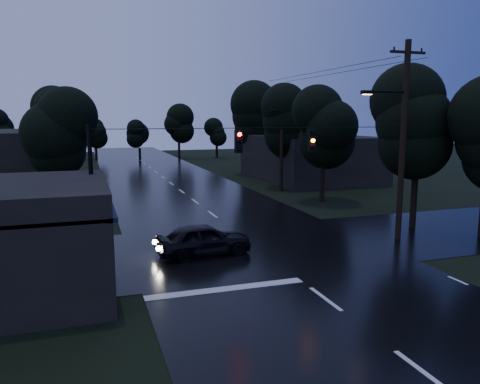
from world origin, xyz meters
TOP-DOWN VIEW (x-y plane):
  - ground at (0.00, 0.00)m, footprint 160.00×160.00m
  - main_road at (0.00, 30.00)m, footprint 12.00×120.00m
  - cross_street at (0.00, 12.00)m, footprint 60.00×9.00m
  - building_far_right at (14.00, 34.00)m, footprint 10.00×14.00m
  - building_far_left at (-14.00, 40.00)m, footprint 10.00×16.00m
  - utility_pole_main at (7.41, 11.00)m, footprint 3.50×0.30m
  - utility_pole_far at (8.30, 28.00)m, footprint 2.00×0.30m
  - anchor_pole_left at (-7.50, 11.00)m, footprint 0.18×0.18m
  - span_signals at (0.56, 10.99)m, footprint 15.00×0.37m
  - tree_corner_near at (10.00, 13.00)m, footprint 4.48×4.48m
  - tree_left_a at (-9.00, 22.00)m, footprint 3.92×3.92m
  - tree_left_b at (-9.60, 30.00)m, footprint 4.20×4.20m
  - tree_left_c at (-10.20, 40.00)m, footprint 4.48×4.48m
  - tree_right_a at (9.00, 22.00)m, footprint 4.20×4.20m
  - tree_right_b at (9.60, 30.00)m, footprint 4.48×4.48m
  - tree_right_c at (10.20, 40.00)m, footprint 4.76×4.76m
  - car at (-2.71, 11.51)m, footprint 4.48×2.11m

SIDE VIEW (x-z plane):
  - ground at x=0.00m, z-range 0.00..0.00m
  - main_road at x=0.00m, z-range -0.01..0.01m
  - cross_street at x=0.00m, z-range -0.01..0.01m
  - car at x=-2.71m, z-range 0.00..1.48m
  - building_far_right at x=14.00m, z-range 0.00..4.40m
  - building_far_left at x=-14.00m, z-range 0.00..5.00m
  - anchor_pole_left at x=-7.50m, z-range 0.00..6.00m
  - utility_pole_far at x=8.30m, z-range 0.13..7.63m
  - tree_left_a at x=-9.00m, z-range 1.11..9.37m
  - span_signals at x=0.56m, z-range 4.69..5.80m
  - utility_pole_main at x=7.41m, z-range 0.26..10.26m
  - tree_left_b at x=-9.60m, z-range 1.19..10.04m
  - tree_right_a at x=9.00m, z-range 1.19..10.04m
  - tree_corner_near at x=10.00m, z-range 1.27..10.71m
  - tree_left_c at x=-10.20m, z-range 1.27..10.71m
  - tree_right_b at x=9.60m, z-range 1.27..10.71m
  - tree_right_c at x=10.20m, z-range 1.35..11.38m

